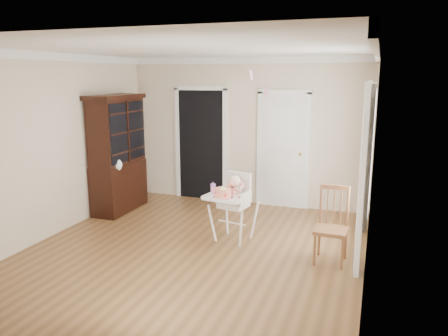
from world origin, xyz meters
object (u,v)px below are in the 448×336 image
(china_cabinet, at_px, (118,154))
(high_chair, at_px, (233,199))
(dining_chair, at_px, (332,228))
(cake, at_px, (223,193))
(sippy_cup, at_px, (213,188))

(china_cabinet, bearing_deg, high_chair, -16.70)
(high_chair, bearing_deg, china_cabinet, 173.93)
(china_cabinet, bearing_deg, dining_chair, -14.91)
(dining_chair, bearing_deg, cake, -179.67)
(cake, bearing_deg, dining_chair, -2.03)
(high_chair, distance_m, dining_chair, 1.47)
(high_chair, height_order, cake, high_chair)
(china_cabinet, xyz_separation_m, dining_chair, (3.80, -1.01, -0.57))
(dining_chair, bearing_deg, china_cabinet, 167.45)
(cake, height_order, china_cabinet, china_cabinet)
(cake, bearing_deg, high_chair, 73.79)
(sippy_cup, xyz_separation_m, dining_chair, (1.71, -0.21, -0.32))
(sippy_cup, bearing_deg, high_chair, 17.29)
(cake, xyz_separation_m, china_cabinet, (-2.30, 0.96, 0.26))
(high_chair, relative_size, cake, 3.42)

